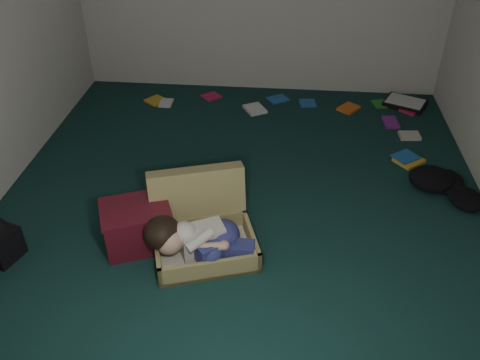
# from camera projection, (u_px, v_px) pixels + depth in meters

# --- Properties ---
(floor) EXTENTS (4.50, 4.50, 0.00)m
(floor) POSITION_uv_depth(u_px,v_px,m) (242.00, 204.00, 4.16)
(floor) COLOR #0F2B28
(floor) RESTS_ON ground
(wall_front) EXTENTS (4.50, 0.00, 4.50)m
(wall_front) POSITION_uv_depth(u_px,v_px,m) (176.00, 317.00, 1.58)
(wall_front) COLOR silver
(wall_front) RESTS_ON ground
(suitcase) EXTENTS (0.89, 0.88, 0.52)m
(suitcase) POSITION_uv_depth(u_px,v_px,m) (202.00, 226.00, 3.69)
(suitcase) COLOR #9B8F55
(suitcase) RESTS_ON floor
(person) EXTENTS (0.79, 0.40, 0.32)m
(person) POSITION_uv_depth(u_px,v_px,m) (198.00, 239.00, 3.52)
(person) COLOR beige
(person) RESTS_ON suitcase
(maroon_bin) EXTENTS (0.60, 0.54, 0.34)m
(maroon_bin) POSITION_uv_depth(u_px,v_px,m) (137.00, 226.00, 3.68)
(maroon_bin) COLOR #4F101A
(maroon_bin) RESTS_ON floor
(clothing_pile) EXTENTS (0.53, 0.46, 0.15)m
(clothing_pile) POSITION_uv_depth(u_px,v_px,m) (448.00, 186.00, 4.23)
(clothing_pile) COLOR black
(clothing_pile) RESTS_ON floor
(paper_tray) EXTENTS (0.52, 0.47, 0.06)m
(paper_tray) POSITION_uv_depth(u_px,v_px,m) (405.00, 103.00, 5.60)
(paper_tray) COLOR black
(paper_tray) RESTS_ON floor
(book_scatter) EXTENTS (3.01, 1.42, 0.02)m
(book_scatter) POSITION_uv_depth(u_px,v_px,m) (307.00, 112.00, 5.47)
(book_scatter) COLOR gold
(book_scatter) RESTS_ON floor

